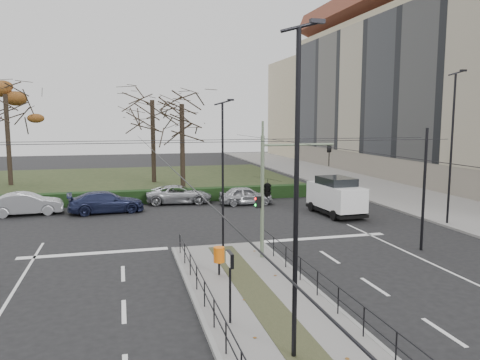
# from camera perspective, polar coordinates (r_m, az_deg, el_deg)

# --- Properties ---
(ground) EXTENTS (140.00, 140.00, 0.00)m
(ground) POSITION_cam_1_polar(r_m,az_deg,el_deg) (19.22, 0.44, -12.07)
(ground) COLOR black
(ground) RESTS_ON ground
(median_island) EXTENTS (4.40, 15.00, 0.14)m
(median_island) POSITION_cam_1_polar(r_m,az_deg,el_deg) (16.95, 2.67, -14.58)
(median_island) COLOR slate
(median_island) RESTS_ON ground
(sidewalk_east) EXTENTS (8.00, 90.00, 0.14)m
(sidewalk_east) POSITION_cam_1_polar(r_m,az_deg,el_deg) (45.98, 15.28, -0.74)
(sidewalk_east) COLOR slate
(sidewalk_east) RESTS_ON ground
(park) EXTENTS (38.00, 26.00, 0.10)m
(park) POSITION_cam_1_polar(r_m,az_deg,el_deg) (49.94, -15.82, -0.14)
(park) COLOR #222D16
(park) RESTS_ON ground
(hedge) EXTENTS (38.00, 1.00, 1.00)m
(hedge) POSITION_cam_1_polar(r_m,az_deg,el_deg) (36.62, -16.32, -2.15)
(hedge) COLOR black
(hedge) RESTS_ON ground
(apartment_block) EXTENTS (13.09, 52.10, 21.64)m
(apartment_block) POSITION_cam_1_polar(r_m,az_deg,el_deg) (52.91, 24.20, 11.13)
(apartment_block) COLOR tan
(apartment_block) RESTS_ON ground
(median_railing) EXTENTS (4.14, 13.24, 0.92)m
(median_railing) POSITION_cam_1_polar(r_m,az_deg,el_deg) (16.54, 2.80, -11.79)
(median_railing) COLOR black
(median_railing) RESTS_ON median_island
(catenary) EXTENTS (20.00, 34.00, 6.00)m
(catenary) POSITION_cam_1_polar(r_m,az_deg,el_deg) (19.91, -0.74, -1.22)
(catenary) COLOR black
(catenary) RESTS_ON ground
(traffic_light) EXTENTS (3.77, 2.16, 5.55)m
(traffic_light) POSITION_cam_1_polar(r_m,az_deg,el_deg) (21.14, 3.58, -0.86)
(traffic_light) COLOR #66765B
(traffic_light) RESTS_ON median_island
(litter_bin) EXTENTS (0.45, 0.45, 1.15)m
(litter_bin) POSITION_cam_1_polar(r_m,az_deg,el_deg) (19.15, -2.57, -9.13)
(litter_bin) COLOR black
(litter_bin) RESTS_ON median_island
(info_panel) EXTENTS (0.13, 0.59, 2.26)m
(info_panel) POSITION_cam_1_polar(r_m,az_deg,el_deg) (14.55, -1.24, -10.61)
(info_panel) COLOR black
(info_panel) RESTS_ON median_island
(streetlamp_median_near) EXTENTS (0.73, 0.15, 8.72)m
(streetlamp_median_near) POSITION_cam_1_polar(r_m,az_deg,el_deg) (11.99, 6.96, -1.50)
(streetlamp_median_near) COLOR black
(streetlamp_median_near) RESTS_ON median_island
(streetlamp_median_far) EXTENTS (0.60, 0.12, 7.21)m
(streetlamp_median_far) POSITION_cam_1_polar(r_m,az_deg,el_deg) (22.21, -2.08, 0.68)
(streetlamp_median_far) COLOR black
(streetlamp_median_far) RESTS_ON median_island
(streetlamp_sidewalk) EXTENTS (0.76, 0.16, 9.16)m
(streetlamp_sidewalk) POSITION_cam_1_polar(r_m,az_deg,el_deg) (30.64, 24.41, 3.75)
(streetlamp_sidewalk) COLOR black
(streetlamp_sidewalk) RESTS_ON sidewalk_east
(parked_car_second) EXTENTS (4.76, 2.06, 1.52)m
(parked_car_second) POSITION_cam_1_polar(r_m,az_deg,el_deg) (34.53, -24.57, -2.65)
(parked_car_second) COLOR #A4A6AB
(parked_car_second) RESTS_ON ground
(parked_car_third) EXTENTS (5.26, 2.58, 1.47)m
(parked_car_third) POSITION_cam_1_polar(r_m,az_deg,el_deg) (33.49, -16.00, -2.60)
(parked_car_third) COLOR #1D2344
(parked_car_third) RESTS_ON ground
(parked_car_fourth) EXTENTS (5.19, 2.80, 1.38)m
(parked_car_fourth) POSITION_cam_1_polar(r_m,az_deg,el_deg) (36.06, -7.41, -1.74)
(parked_car_fourth) COLOR #A4A6AB
(parked_car_fourth) RESTS_ON ground
(white_van) EXTENTS (2.46, 4.98, 2.55)m
(white_van) POSITION_cam_1_polar(r_m,az_deg,el_deg) (32.05, 11.60, -1.85)
(white_van) COLOR white
(white_van) RESTS_ON ground
(rust_tree) EXTENTS (7.56, 7.56, 11.34)m
(rust_tree) POSITION_cam_1_polar(r_m,az_deg,el_deg) (49.85, -26.72, 9.31)
(rust_tree) COLOR black
(rust_tree) RESTS_ON park
(bare_tree_center) EXTENTS (6.67, 6.67, 10.85)m
(bare_tree_center) POSITION_cam_1_polar(r_m,az_deg,el_deg) (47.57, -10.64, 8.84)
(bare_tree_center) COLOR black
(bare_tree_center) RESTS_ON park
(bare_tree_near) EXTENTS (5.75, 5.75, 10.16)m
(bare_tree_near) POSITION_cam_1_polar(r_m,az_deg,el_deg) (42.67, -7.11, 8.43)
(bare_tree_near) COLOR black
(bare_tree_near) RESTS_ON park
(parked_car_fifth) EXTENTS (4.10, 1.78, 1.38)m
(parked_car_fifth) POSITION_cam_1_polar(r_m,az_deg,el_deg) (35.24, 0.73, -1.90)
(parked_car_fifth) COLOR #A4A6AB
(parked_car_fifth) RESTS_ON ground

